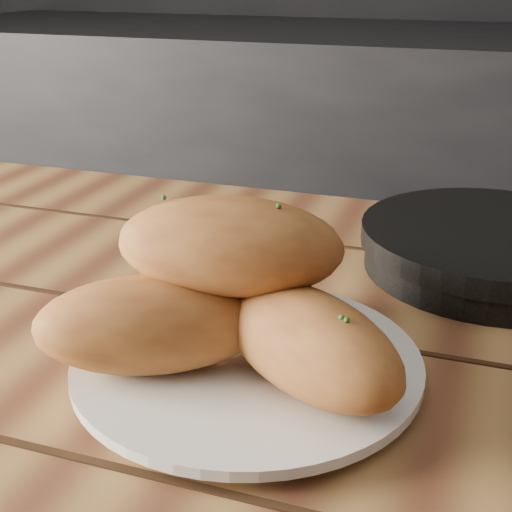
{
  "coord_description": "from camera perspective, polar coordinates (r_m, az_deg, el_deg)",
  "views": [
    {
      "loc": [
        -0.08,
        0.15,
        1.04
      ],
      "look_at": [
        -0.23,
        0.6,
        0.84
      ],
      "focal_mm": 50.0,
      "sensor_mm": 36.0,
      "label": 1
    }
  ],
  "objects": [
    {
      "name": "skillet",
      "position": [
        0.74,
        18.69,
        0.59
      ],
      "size": [
        0.4,
        0.26,
        0.05
      ],
      "color": "black",
      "rests_on": "table"
    },
    {
      "name": "bread_rolls",
      "position": [
        0.51,
        -1.47,
        -3.36
      ],
      "size": [
        0.29,
        0.24,
        0.12
      ],
      "color": "#B26E31",
      "rests_on": "plate"
    },
    {
      "name": "plate",
      "position": [
        0.53,
        -0.7,
        -8.76
      ],
      "size": [
        0.26,
        0.26,
        0.02
      ],
      "color": "silver",
      "rests_on": "table"
    }
  ]
}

